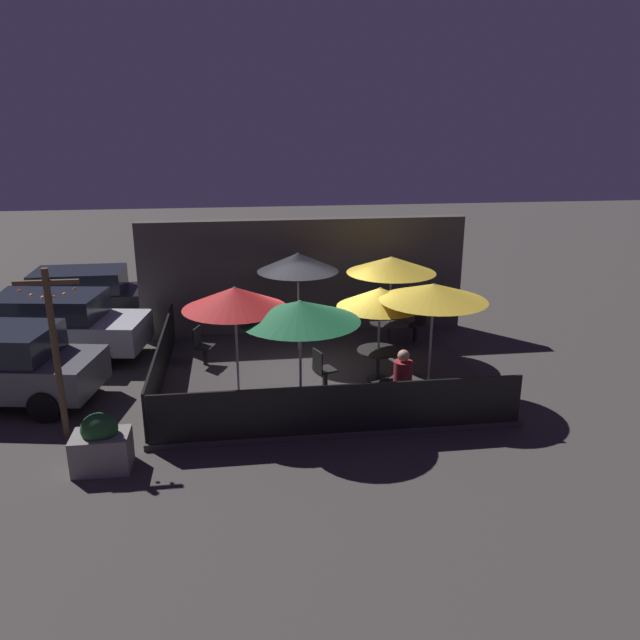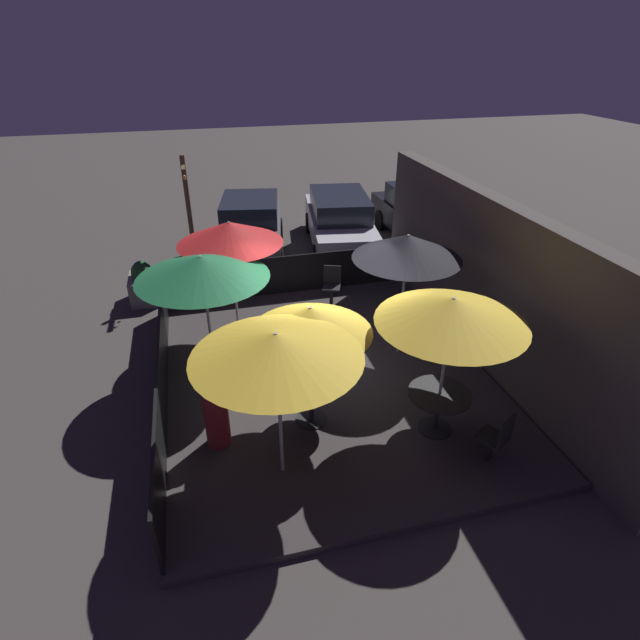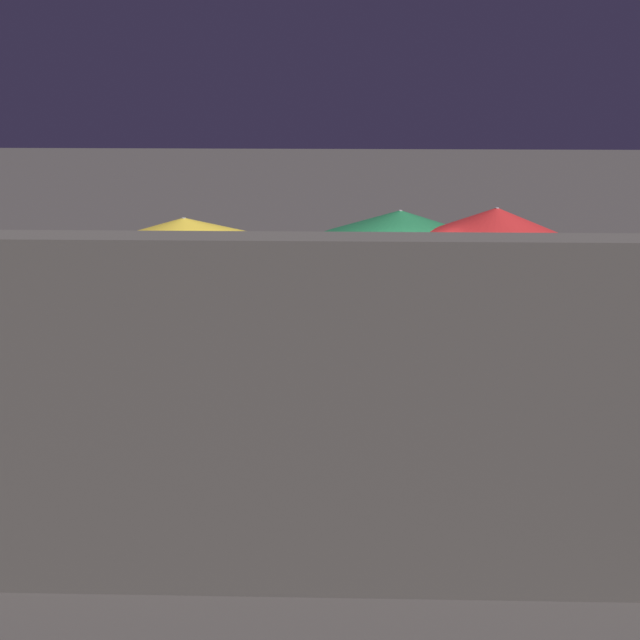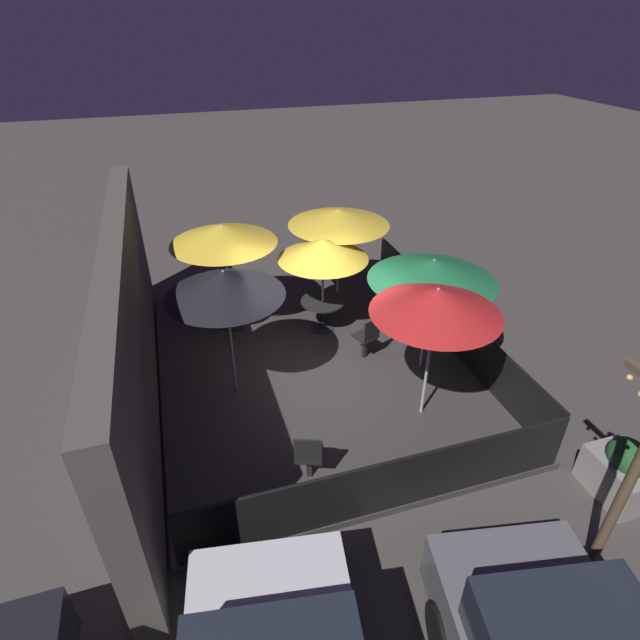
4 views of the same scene
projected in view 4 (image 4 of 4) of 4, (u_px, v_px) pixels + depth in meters
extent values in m
plane|color=#423D3A|center=(314.00, 370.00, 9.94)|extent=(60.00, 60.00, 0.00)
cube|color=#383333|center=(314.00, 367.00, 9.91)|extent=(7.09, 5.87, 0.12)
cube|color=#4C4742|center=(132.00, 329.00, 8.31)|extent=(8.69, 0.36, 3.16)
cube|color=black|center=(447.00, 322.00, 10.34)|extent=(6.89, 0.05, 0.95)
cube|color=black|center=(387.00, 486.00, 6.79)|extent=(0.05, 5.67, 0.95)
cylinder|color=#B2B2B7|center=(228.00, 278.00, 10.48)|extent=(0.05, 0.05, 2.37)
cone|color=gold|center=(223.00, 234.00, 9.95)|extent=(2.18, 2.18, 0.39)
cylinder|color=#B2B2B7|center=(323.00, 286.00, 10.45)|extent=(0.05, 0.05, 2.11)
cone|color=gold|center=(323.00, 249.00, 10.00)|extent=(1.86, 1.86, 0.42)
cylinder|color=#B2B2B7|center=(429.00, 355.00, 8.08)|extent=(0.05, 0.05, 2.45)
cone|color=red|center=(437.00, 301.00, 7.55)|extent=(2.05, 2.05, 0.43)
cylinder|color=#B2B2B7|center=(427.00, 316.00, 9.24)|extent=(0.05, 0.05, 2.30)
cone|color=#1E6B3D|center=(433.00, 270.00, 8.74)|extent=(2.30, 2.30, 0.40)
cylinder|color=#B2B2B7|center=(230.00, 335.00, 8.57)|extent=(0.05, 0.05, 2.46)
cone|color=black|center=(224.00, 283.00, 8.03)|extent=(1.98, 1.98, 0.44)
cylinder|color=#B2B2B7|center=(338.00, 259.00, 11.33)|extent=(0.05, 0.05, 2.33)
cone|color=gold|center=(339.00, 217.00, 10.80)|extent=(2.23, 2.23, 0.35)
cylinder|color=black|center=(233.00, 325.00, 11.10)|extent=(0.54, 0.54, 0.02)
cylinder|color=black|center=(232.00, 312.00, 10.93)|extent=(0.08, 0.08, 0.68)
cylinder|color=black|center=(230.00, 298.00, 10.74)|extent=(0.98, 0.98, 0.04)
cylinder|color=black|center=(323.00, 328.00, 11.00)|extent=(0.52, 0.52, 0.02)
cylinder|color=black|center=(323.00, 315.00, 10.83)|extent=(0.08, 0.08, 0.67)
cylinder|color=black|center=(323.00, 301.00, 10.64)|extent=(0.94, 0.94, 0.04)
cube|color=black|center=(309.00, 465.00, 7.44)|extent=(0.10, 0.10, 0.43)
cube|color=black|center=(309.00, 454.00, 7.32)|extent=(0.51, 0.51, 0.04)
cube|color=black|center=(308.00, 451.00, 7.04)|extent=(0.17, 0.39, 0.44)
cube|color=black|center=(365.00, 347.00, 9.99)|extent=(0.10, 0.10, 0.48)
cube|color=black|center=(365.00, 336.00, 9.85)|extent=(0.52, 0.52, 0.04)
cube|color=black|center=(372.00, 330.00, 9.60)|extent=(0.17, 0.38, 0.44)
cube|color=black|center=(207.00, 302.00, 11.55)|extent=(0.11, 0.11, 0.42)
cube|color=black|center=(206.00, 294.00, 11.42)|extent=(0.54, 0.54, 0.04)
cube|color=black|center=(200.00, 282.00, 11.40)|extent=(0.22, 0.36, 0.44)
cylinder|color=maroon|center=(384.00, 295.00, 11.23)|extent=(0.43, 0.43, 1.01)
sphere|color=tan|center=(386.00, 270.00, 10.90)|extent=(0.24, 0.24, 0.24)
cube|color=gray|center=(618.00, 477.00, 7.26)|extent=(0.94, 0.66, 0.64)
ellipsoid|color=#235128|center=(628.00, 457.00, 7.04)|extent=(0.61, 0.49, 0.55)
cylinder|color=brown|center=(627.00, 487.00, 5.54)|extent=(0.12, 0.12, 3.21)
sphere|color=#F4B260|center=(630.00, 377.00, 5.27)|extent=(0.07, 0.07, 0.07)
cylinder|color=black|center=(442.00, 633.00, 5.46)|extent=(0.66, 0.29, 0.64)
cylinder|color=black|center=(581.00, 615.00, 5.61)|extent=(0.66, 0.29, 0.64)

